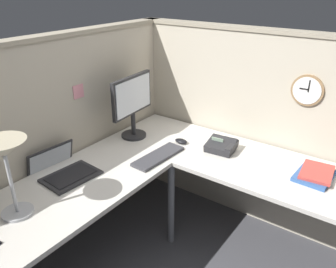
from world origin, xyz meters
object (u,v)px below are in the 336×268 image
object	(u,v)px
computer_mouse	(181,141)
book_stack	(315,174)
keyboard	(158,156)
wall_clock	(307,90)
laptop	(62,169)
office_phone	(222,146)
monitor	(133,102)
desk_lamp_dome	(5,155)

from	to	relation	value
computer_mouse	book_stack	xyz separation A→B (m)	(0.09, -0.98, 0.00)
keyboard	wall_clock	distance (m)	1.13
laptop	office_phone	distance (m)	1.14
monitor	desk_lamp_dome	size ratio (longest dim) A/B	1.12
keyboard	computer_mouse	world-z (taller)	computer_mouse
laptop	desk_lamp_dome	bearing A→B (deg)	-160.54
desk_lamp_dome	book_stack	size ratio (longest dim) A/B	1.49
monitor	wall_clock	bearing A→B (deg)	-66.47
desk_lamp_dome	office_phone	size ratio (longest dim) A/B	2.01
computer_mouse	wall_clock	xyz separation A→B (m)	(0.39, -0.77, 0.46)
computer_mouse	office_phone	bearing A→B (deg)	-77.53
book_stack	wall_clock	size ratio (longest dim) A/B	1.35
monitor	desk_lamp_dome	xyz separation A→B (m)	(-1.13, -0.13, 0.07)
monitor	laptop	world-z (taller)	monitor
computer_mouse	desk_lamp_dome	world-z (taller)	desk_lamp_dome
monitor	office_phone	bearing A→B (deg)	-74.98
computer_mouse	laptop	bearing A→B (deg)	154.19
computer_mouse	wall_clock	world-z (taller)	wall_clock
monitor	keyboard	world-z (taller)	monitor
laptop	office_phone	world-z (taller)	laptop
book_stack	wall_clock	world-z (taller)	wall_clock
computer_mouse	office_phone	distance (m)	0.32
keyboard	computer_mouse	xyz separation A→B (m)	(0.29, -0.00, 0.01)
desk_lamp_dome	computer_mouse	bearing A→B (deg)	-11.33
laptop	book_stack	bearing A→B (deg)	-56.31
wall_clock	book_stack	bearing A→B (deg)	-144.93
computer_mouse	desk_lamp_dome	xyz separation A→B (m)	(-1.24, 0.25, 0.35)
office_phone	wall_clock	world-z (taller)	wall_clock
laptop	book_stack	xyz separation A→B (m)	(0.92, -1.37, -0.00)
laptop	desk_lamp_dome	distance (m)	0.56
office_phone	wall_clock	bearing A→B (deg)	-55.39
office_phone	book_stack	bearing A→B (deg)	-87.87
book_stack	computer_mouse	bearing A→B (deg)	95.52
computer_mouse	office_phone	xyz separation A→B (m)	(0.07, -0.32, 0.02)
keyboard	monitor	bearing A→B (deg)	68.92
desk_lamp_dome	book_stack	distance (m)	1.85
laptop	keyboard	world-z (taller)	laptop
monitor	computer_mouse	xyz separation A→B (m)	(0.12, -0.38, -0.28)
laptop	office_phone	size ratio (longest dim) A/B	1.83
keyboard	desk_lamp_dome	bearing A→B (deg)	169.04
monitor	wall_clock	distance (m)	1.27
wall_clock	computer_mouse	bearing A→B (deg)	116.51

